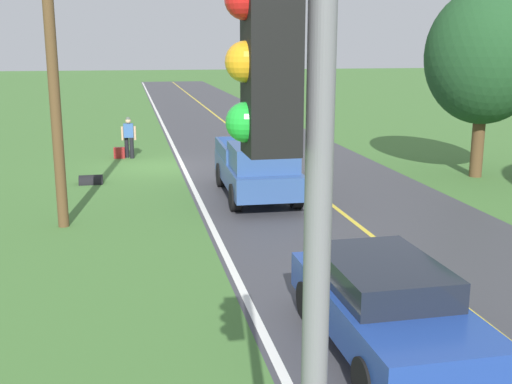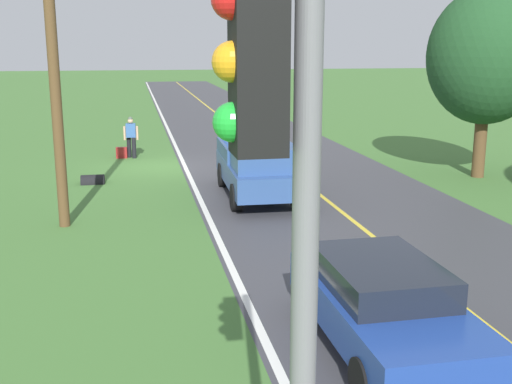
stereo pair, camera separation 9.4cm
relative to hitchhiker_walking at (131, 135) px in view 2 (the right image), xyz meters
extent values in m
plane|color=#427033|center=(-1.14, 2.39, -0.98)|extent=(200.00, 200.00, 0.00)
cube|color=#3D3D42|center=(-5.89, 2.39, -0.98)|extent=(8.04, 120.00, 0.00)
cube|color=silver|center=(-2.05, 2.39, -0.98)|extent=(0.16, 117.60, 0.00)
cube|color=gold|center=(-5.89, 2.39, -0.98)|extent=(0.14, 117.60, 0.00)
cylinder|color=black|center=(-0.10, 0.16, -0.54)|extent=(0.18, 0.18, 0.88)
cylinder|color=black|center=(0.10, -0.10, -0.54)|extent=(0.18, 0.18, 0.88)
cube|color=#335999|center=(0.00, 0.03, 0.19)|extent=(0.41, 0.28, 0.58)
sphere|color=tan|center=(0.00, 0.03, 0.59)|extent=(0.23, 0.23, 0.23)
sphere|color=#4C564C|center=(0.00, 0.03, 0.67)|extent=(0.20, 0.20, 0.20)
cube|color=navy|center=(-0.01, -0.17, 0.22)|extent=(0.33, 0.22, 0.44)
cylinder|color=tan|center=(-0.26, 0.07, 0.08)|extent=(0.10, 0.10, 0.58)
cylinder|color=tan|center=(0.26, 0.04, 0.08)|extent=(0.10, 0.10, 0.58)
cube|color=maroon|center=(0.42, 0.06, -0.74)|extent=(0.47, 0.23, 0.47)
cube|color=#2D4C84|center=(-3.88, 7.90, -0.23)|extent=(2.14, 5.45, 0.70)
cube|color=#2D4C84|center=(-3.85, 9.09, 0.48)|extent=(1.90, 2.21, 0.72)
cube|color=black|center=(-3.85, 9.09, 0.55)|extent=(1.71, 1.34, 0.43)
cube|color=#2D4C84|center=(-4.85, 6.84, 0.34)|extent=(0.18, 3.03, 0.45)
cube|color=#2D4C84|center=(-2.97, 6.80, 0.34)|extent=(0.18, 3.03, 0.45)
cube|color=#2D4C84|center=(-3.95, 5.31, 0.34)|extent=(1.84, 0.15, 0.45)
cylinder|color=black|center=(-4.73, 9.67, -0.58)|extent=(0.32, 0.81, 0.80)
cylinder|color=black|center=(-2.94, 9.63, -0.58)|extent=(0.32, 0.81, 0.80)
cylinder|color=black|center=(-4.82, 6.37, -0.58)|extent=(0.32, 0.81, 0.80)
cylinder|color=black|center=(-3.02, 6.33, -0.58)|extent=(0.32, 0.81, 0.80)
cube|color=black|center=(-0.76, 23.75, 3.62)|extent=(0.28, 0.32, 1.00)
sphere|color=orange|center=(-0.62, 23.75, 3.62)|extent=(0.22, 0.22, 0.22)
sphere|color=green|center=(-0.62, 23.75, 3.30)|extent=(0.22, 0.22, 0.22)
cylinder|color=brown|center=(-12.35, 6.52, 0.29)|extent=(0.45, 0.45, 2.55)
ellipsoid|color=#1E4723|center=(-12.35, 6.52, 3.33)|extent=(4.14, 4.14, 4.76)
cube|color=navy|center=(-3.80, 18.52, -0.34)|extent=(1.89, 4.42, 0.62)
cube|color=black|center=(-3.80, 18.32, 0.20)|extent=(1.65, 2.39, 0.46)
cylinder|color=black|center=(-4.66, 19.91, -0.65)|extent=(0.25, 0.66, 0.66)
cylinder|color=black|center=(-2.97, 19.93, -0.65)|extent=(0.25, 0.66, 0.66)
cylinder|color=black|center=(-4.63, 17.11, -0.65)|extent=(0.25, 0.66, 0.66)
cylinder|color=black|center=(-2.94, 17.13, -0.65)|extent=(0.25, 0.66, 0.66)
cylinder|color=brown|center=(1.79, 10.30, 2.69)|extent=(0.28, 0.28, 7.33)
cylinder|color=black|center=(1.36, 4.98, -0.98)|extent=(0.80, 0.60, 0.60)
camera|label=1|loc=(0.00, 27.10, 3.71)|focal=44.37mm
camera|label=2|loc=(-0.09, 27.11, 3.71)|focal=44.37mm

